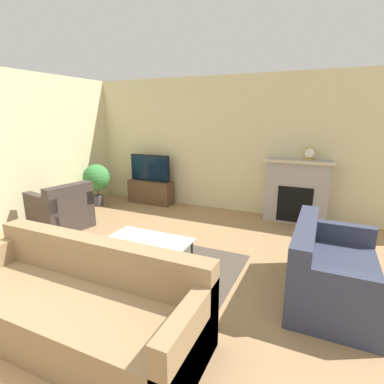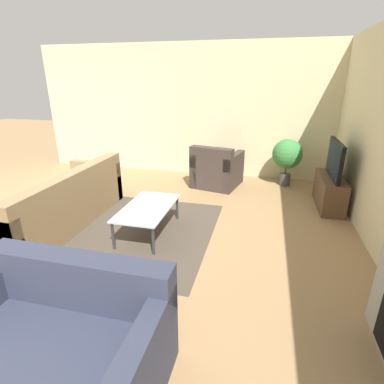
{
  "view_description": "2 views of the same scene",
  "coord_description": "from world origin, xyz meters",
  "px_view_note": "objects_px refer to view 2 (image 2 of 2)",
  "views": [
    {
      "loc": [
        2.02,
        -0.95,
        1.96
      ],
      "look_at": [
        0.28,
        2.9,
        0.86
      ],
      "focal_mm": 28.0,
      "sensor_mm": 36.0,
      "label": 1
    },
    {
      "loc": [
        3.46,
        3.53,
        1.99
      ],
      "look_at": [
        0.45,
        2.79,
        0.82
      ],
      "focal_mm": 28.0,
      "sensor_mm": 36.0,
      "label": 2
    }
  ],
  "objects_px": {
    "armchair_by_window": "(217,171)",
    "potted_plant": "(287,155)",
    "couch_loveseat": "(62,345)",
    "tv": "(335,159)",
    "couch_sectional": "(58,207)",
    "coffee_table": "(148,209)"
  },
  "relations": [
    {
      "from": "couch_sectional",
      "to": "armchair_by_window",
      "type": "bearing_deg",
      "value": 139.89
    },
    {
      "from": "tv",
      "to": "couch_loveseat",
      "type": "relative_size",
      "value": 0.67
    },
    {
      "from": "couch_loveseat",
      "to": "armchair_by_window",
      "type": "relative_size",
      "value": 1.4
    },
    {
      "from": "armchair_by_window",
      "to": "couch_loveseat",
      "type": "bearing_deg",
      "value": 97.73
    },
    {
      "from": "armchair_by_window",
      "to": "potted_plant",
      "type": "xyz_separation_m",
      "value": [
        -0.35,
        1.32,
        0.31
      ]
    },
    {
      "from": "armchair_by_window",
      "to": "potted_plant",
      "type": "bearing_deg",
      "value": -152.59
    },
    {
      "from": "couch_loveseat",
      "to": "coffee_table",
      "type": "bearing_deg",
      "value": 96.07
    },
    {
      "from": "couch_loveseat",
      "to": "armchair_by_window",
      "type": "distance_m",
      "value": 4.33
    },
    {
      "from": "couch_loveseat",
      "to": "coffee_table",
      "type": "height_order",
      "value": "couch_loveseat"
    },
    {
      "from": "tv",
      "to": "potted_plant",
      "type": "relative_size",
      "value": 1.04
    },
    {
      "from": "couch_sectional",
      "to": "armchair_by_window",
      "type": "xyz_separation_m",
      "value": [
        -2.26,
        1.9,
        0.01
      ]
    },
    {
      "from": "tv",
      "to": "armchair_by_window",
      "type": "distance_m",
      "value": 2.12
    },
    {
      "from": "armchair_by_window",
      "to": "tv",
      "type": "bearing_deg",
      "value": 175.39
    },
    {
      "from": "couch_sectional",
      "to": "potted_plant",
      "type": "xyz_separation_m",
      "value": [
        -2.61,
        3.22,
        0.31
      ]
    },
    {
      "from": "armchair_by_window",
      "to": "coffee_table",
      "type": "relative_size",
      "value": 0.93
    },
    {
      "from": "couch_sectional",
      "to": "couch_loveseat",
      "type": "xyz_separation_m",
      "value": [
        2.05,
        1.55,
        0.01
      ]
    },
    {
      "from": "tv",
      "to": "coffee_table",
      "type": "xyz_separation_m",
      "value": [
        1.55,
        -2.55,
        -0.46
      ]
    },
    {
      "from": "armchair_by_window",
      "to": "potted_plant",
      "type": "height_order",
      "value": "potted_plant"
    },
    {
      "from": "coffee_table",
      "to": "potted_plant",
      "type": "bearing_deg",
      "value": 142.88
    },
    {
      "from": "couch_sectional",
      "to": "tv",
      "type": "bearing_deg",
      "value": 113.15
    },
    {
      "from": "tv",
      "to": "coffee_table",
      "type": "bearing_deg",
      "value": -58.66
    },
    {
      "from": "potted_plant",
      "to": "armchair_by_window",
      "type": "bearing_deg",
      "value": -75.03
    }
  ]
}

